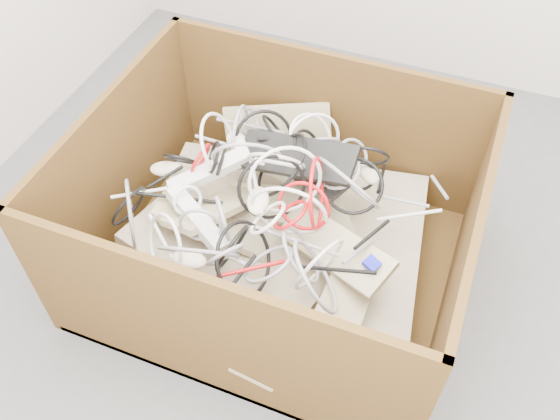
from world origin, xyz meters
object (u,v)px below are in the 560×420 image
at_px(power_strip_left, 210,171).
at_px(power_strip_right, 197,219).
at_px(vga_plug, 372,264).
at_px(cardboard_box, 273,241).

bearing_deg(power_strip_left, power_strip_right, -119.84).
xyz_separation_m(power_strip_left, vga_plug, (0.60, -0.14, -0.04)).
relative_size(cardboard_box, power_strip_right, 4.48).
xyz_separation_m(power_strip_right, vga_plug, (0.56, 0.03, 0.00)).
bearing_deg(cardboard_box, vga_plug, -17.62).
bearing_deg(cardboard_box, power_strip_right, -142.77).
bearing_deg(vga_plug, power_strip_right, -152.22).
bearing_deg(power_strip_right, vga_plug, 32.48).
distance_m(cardboard_box, power_strip_left, 0.33).
distance_m(cardboard_box, vga_plug, 0.43).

